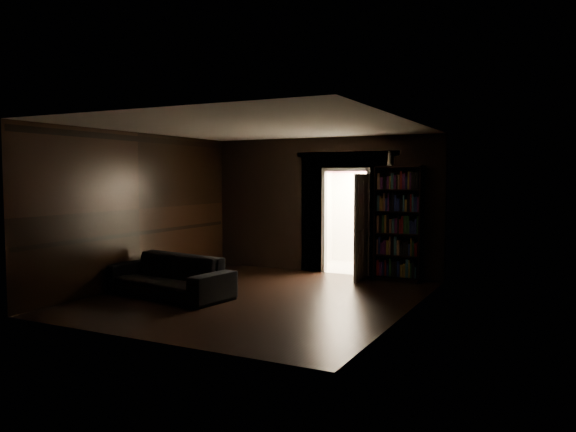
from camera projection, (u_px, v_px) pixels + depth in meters
The scene contains 9 objects.
ground at pixel (257, 297), 9.28m from camera, with size 5.50×5.50×0.00m, color black.
room_walls at pixel (286, 194), 10.12m from camera, with size 5.02×5.61×2.84m.
kitchen_alcove at pixel (364, 212), 12.42m from camera, with size 2.20×1.80×2.60m.
sofa at pixel (168, 269), 9.39m from camera, with size 2.30×1.00×0.89m, color black.
bookshelf at pixel (398, 223), 10.77m from camera, with size 0.90×0.32×2.20m, color black.
refrigerator at pixel (385, 230), 12.39m from camera, with size 0.74×0.68×1.65m, color white.
door at pixel (361, 227), 10.82m from camera, with size 0.85×0.05×2.05m, color silver.
figurine at pixel (389, 158), 10.71m from camera, with size 0.10×0.10×0.30m, color silver.
bottles at pixel (389, 187), 12.30m from camera, with size 0.62×0.08×0.25m, color black.
Camera 1 is at (4.60, -7.95, 1.99)m, focal length 35.00 mm.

